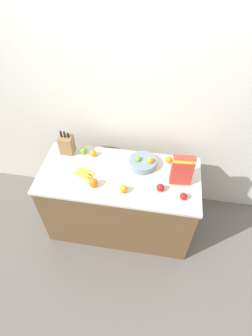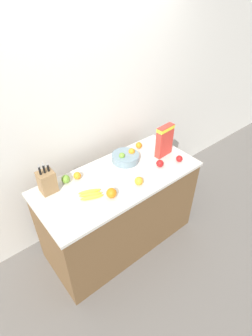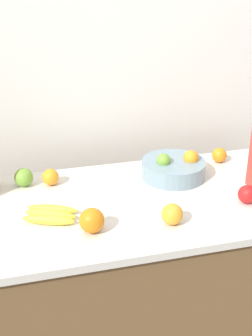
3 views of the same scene
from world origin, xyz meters
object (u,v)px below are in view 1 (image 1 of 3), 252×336
fruit_bowl (143,163)px  apple_rear (84,150)px  orange_near_bowl (123,189)px  orange_front_center (169,160)px  knife_block (67,144)px  apple_leftmost (183,196)px  orange_front_left (93,153)px  apple_front (160,188)px  orange_by_cereal (93,183)px  banana_bunch (83,173)px  cereal_box (182,169)px

fruit_bowl → apple_rear: 0.64m
apple_rear → orange_near_bowl: 0.66m
orange_near_bowl → orange_front_center: 0.60m
knife_block → orange_near_bowl: size_ratio=3.94×
apple_leftmost → knife_block: bearing=160.8°
orange_front_center → knife_block: bearing=-179.0°
orange_front_left → apple_front: bearing=-25.7°
fruit_bowl → apple_leftmost: size_ratio=4.14×
fruit_bowl → orange_front_left: (-0.53, 0.06, -0.01)m
fruit_bowl → orange_by_cereal: size_ratio=3.07×
apple_front → apple_leftmost: bearing=-16.4°
banana_bunch → knife_block: bearing=130.8°
apple_rear → orange_near_bowl: (0.50, -0.44, 0.00)m
apple_leftmost → cereal_box: bearing=101.2°
orange_front_left → orange_by_cereal: orange_by_cereal is taller
knife_block → orange_front_left: size_ratio=4.41×
knife_block → fruit_bowl: size_ratio=1.13×
knife_block → cereal_box: size_ratio=0.93×
knife_block → apple_rear: (0.17, 0.00, -0.06)m
cereal_box → banana_bunch: 0.95m
cereal_box → apple_rear: size_ratio=4.26×
orange_front_left → orange_front_center: bearing=2.3°
orange_near_bowl → orange_front_center: orange_near_bowl is taller
orange_front_center → apple_leftmost: bearing=-70.8°
knife_block → apple_leftmost: bearing=-19.2°
banana_bunch → orange_by_cereal: orange_by_cereal is taller
cereal_box → apple_front: cereal_box is taller
knife_block → apple_leftmost: size_ratio=4.68×
knife_block → orange_front_center: (1.06, 0.02, -0.07)m
banana_bunch → orange_front_left: size_ratio=3.09×
apple_rear → fruit_bowl: bearing=-6.9°
cereal_box → orange_front_left: cereal_box is taller
knife_block → orange_front_center: 1.07m
apple_leftmost → orange_front_center: (-0.15, 0.44, 0.00)m
apple_leftmost → orange_near_bowl: bearing=-179.1°
knife_block → apple_front: 1.07m
orange_front_left → orange_front_center: size_ratio=1.02×
apple_front → orange_front_left: apple_front is taller
banana_bunch → apple_front: bearing=-5.6°
orange_front_left → orange_by_cereal: 0.41m
apple_leftmost → apple_front: apple_front is taller
knife_block → apple_front: (1.01, -0.36, -0.07)m
orange_front_center → apple_rear: bearing=-179.2°
apple_rear → orange_front_left: 0.11m
orange_front_center → orange_near_bowl: bearing=-131.2°
orange_near_bowl → knife_block: bearing=147.1°
cereal_box → fruit_bowl: size_ratio=1.21×
knife_block → orange_by_cereal: bearing=-47.2°
knife_block → fruit_bowl: bearing=-5.1°
apple_rear → orange_front_center: bearing=0.8°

